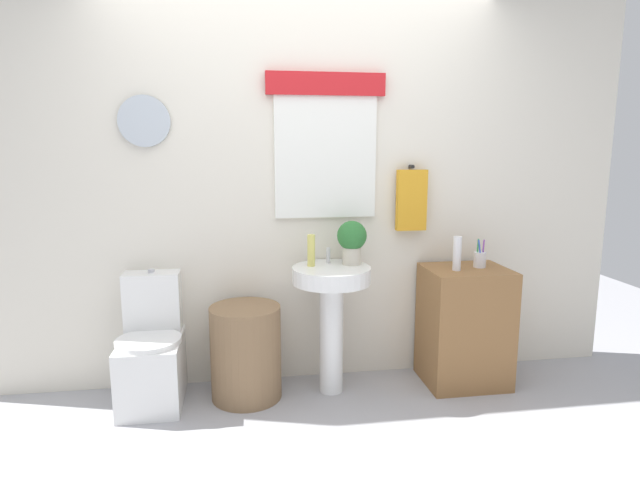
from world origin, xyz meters
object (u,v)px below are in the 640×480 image
(pedestal_sink, at_px, (331,300))
(potted_plant, at_px, (352,239))
(toothbrush_cup, at_px, (480,259))
(laundry_hamper, at_px, (246,352))
(wooden_cabinet, at_px, (464,326))
(toilet, at_px, (152,354))
(soap_bottle, at_px, (311,250))
(lotion_bottle, at_px, (457,253))

(pedestal_sink, bearing_deg, potted_plant, 23.20)
(pedestal_sink, relative_size, toothbrush_cup, 4.41)
(laundry_hamper, xyz_separation_m, wooden_cabinet, (1.43, 0.00, 0.09))
(toilet, distance_m, wooden_cabinet, 2.00)
(pedestal_sink, bearing_deg, soap_bottle, 157.38)
(toilet, relative_size, pedestal_sink, 0.98)
(laundry_hamper, relative_size, pedestal_sink, 0.72)
(toilet, height_order, toothbrush_cup, toothbrush_cup)
(lotion_bottle, bearing_deg, toilet, 177.71)
(laundry_hamper, relative_size, toothbrush_cup, 3.17)
(lotion_bottle, bearing_deg, toothbrush_cup, 18.00)
(laundry_hamper, bearing_deg, toilet, 176.34)
(toilet, height_order, soap_bottle, soap_bottle)
(laundry_hamper, relative_size, wooden_cabinet, 0.76)
(potted_plant, height_order, lotion_bottle, potted_plant)
(laundry_hamper, distance_m, toothbrush_cup, 1.61)
(laundry_hamper, distance_m, pedestal_sink, 0.62)
(pedestal_sink, height_order, lotion_bottle, lotion_bottle)
(toilet, relative_size, potted_plant, 2.89)
(toilet, distance_m, laundry_hamper, 0.57)
(potted_plant, xyz_separation_m, lotion_bottle, (0.66, -0.10, -0.09))
(laundry_hamper, bearing_deg, soap_bottle, 6.81)
(pedestal_sink, height_order, soap_bottle, soap_bottle)
(wooden_cabinet, relative_size, soap_bottle, 3.91)
(laundry_hamper, bearing_deg, potted_plant, 5.05)
(toothbrush_cup, bearing_deg, potted_plant, 177.27)
(lotion_bottle, height_order, toothbrush_cup, lotion_bottle)
(potted_plant, relative_size, toothbrush_cup, 1.50)
(wooden_cabinet, bearing_deg, laundry_hamper, 180.00)
(toilet, distance_m, potted_plant, 1.42)
(toilet, bearing_deg, soap_bottle, 0.80)
(toilet, height_order, pedestal_sink, pedestal_sink)
(soap_bottle, relative_size, potted_plant, 0.72)
(lotion_bottle, bearing_deg, soap_bottle, 174.41)
(wooden_cabinet, xyz_separation_m, lotion_bottle, (-0.09, -0.04, 0.50))
(potted_plant, bearing_deg, pedestal_sink, -156.80)
(soap_bottle, bearing_deg, wooden_cabinet, -2.83)
(laundry_hamper, bearing_deg, lotion_bottle, -1.71)
(potted_plant, height_order, toothbrush_cup, potted_plant)
(potted_plant, bearing_deg, wooden_cabinet, -4.56)
(laundry_hamper, distance_m, wooden_cabinet, 1.43)
(laundry_hamper, height_order, lotion_bottle, lotion_bottle)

